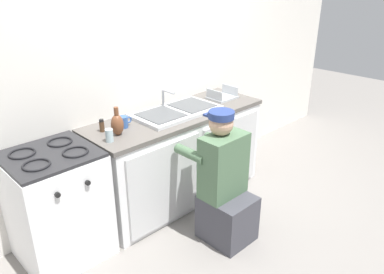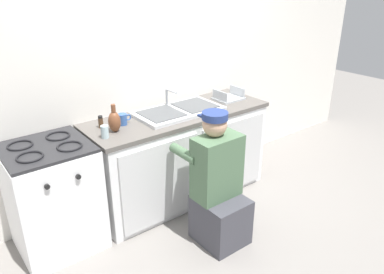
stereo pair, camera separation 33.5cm
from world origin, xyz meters
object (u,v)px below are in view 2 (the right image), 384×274
at_px(stove_range, 54,197).
at_px(coffee_mug, 123,119).
at_px(vase_decorative, 114,121).
at_px(plumber_person, 218,190).
at_px(sink_double_basin, 179,111).
at_px(spice_bottle_pepper, 101,122).
at_px(dish_rack_tray, 229,97).
at_px(water_glass, 105,132).

height_order(stove_range, coffee_mug, coffee_mug).
bearing_deg(vase_decorative, plumber_person, -52.67).
relative_size(stove_range, coffee_mug, 7.12).
xyz_separation_m(sink_double_basin, vase_decorative, (-0.67, -0.05, 0.07)).
bearing_deg(vase_decorative, spice_bottle_pepper, 110.80).
bearing_deg(sink_double_basin, spice_bottle_pepper, 172.49).
relative_size(vase_decorative, dish_rack_tray, 0.82).
height_order(spice_bottle_pepper, coffee_mug, spice_bottle_pepper).
distance_m(sink_double_basin, plumber_person, 0.86).
relative_size(stove_range, dish_rack_tray, 3.20).
bearing_deg(plumber_person, dish_rack_tray, 43.53).
height_order(sink_double_basin, spice_bottle_pepper, sink_double_basin).
bearing_deg(water_glass, stove_range, 165.32).
height_order(stove_range, dish_rack_tray, dish_rack_tray).
bearing_deg(stove_range, spice_bottle_pepper, 11.14).
height_order(plumber_person, water_glass, plumber_person).
relative_size(stove_range, spice_bottle_pepper, 8.54).
height_order(vase_decorative, dish_rack_tray, vase_decorative).
distance_m(plumber_person, vase_decorative, 1.00).
bearing_deg(spice_bottle_pepper, coffee_mug, -14.71).
height_order(water_glass, spice_bottle_pepper, spice_bottle_pepper).
bearing_deg(dish_rack_tray, coffee_mug, 177.88).
bearing_deg(water_glass, dish_rack_tray, 4.84).
height_order(plumber_person, coffee_mug, plumber_person).
bearing_deg(sink_double_basin, stove_range, -179.90).
bearing_deg(spice_bottle_pepper, plumber_person, -55.17).
height_order(sink_double_basin, stove_range, sink_double_basin).
height_order(plumber_person, spice_bottle_pepper, plumber_person).
xyz_separation_m(spice_bottle_pepper, coffee_mug, (0.18, -0.05, -0.00)).
relative_size(stove_range, water_glass, 8.97).
distance_m(sink_double_basin, dish_rack_tray, 0.63).
relative_size(water_glass, spice_bottle_pepper, 0.95).
bearing_deg(coffee_mug, vase_decorative, -141.20).
xyz_separation_m(water_glass, coffee_mug, (0.24, 0.16, -0.00)).
distance_m(sink_double_basin, vase_decorative, 0.67).
distance_m(vase_decorative, dish_rack_tray, 1.30).
bearing_deg(sink_double_basin, coffee_mug, 174.89).
relative_size(sink_double_basin, plumber_person, 0.72).
bearing_deg(dish_rack_tray, stove_range, -179.77).
relative_size(plumber_person, coffee_mug, 8.76).
relative_size(sink_double_basin, spice_bottle_pepper, 7.62).
bearing_deg(coffee_mug, stove_range, -175.65).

